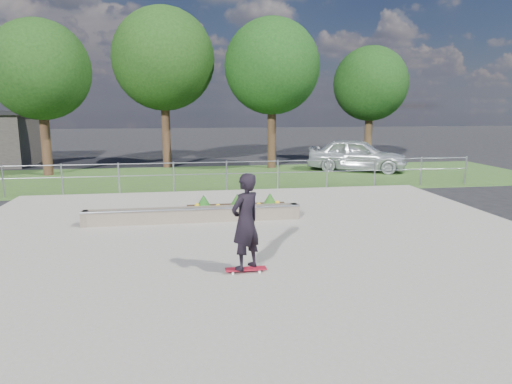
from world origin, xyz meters
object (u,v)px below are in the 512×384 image
planter_bed (238,209)px  parked_car (357,155)px  grind_ledge (193,215)px  skateboarder (246,222)px

planter_bed → parked_car: bearing=51.1°
grind_ledge → parked_car: parked_car is taller
parked_car → skateboarder: bearing=176.7°
planter_bed → skateboarder: 4.81m
planter_bed → skateboarder: bearing=-94.9°
planter_bed → skateboarder: size_ratio=1.53×
grind_ledge → parked_car: 12.57m
grind_ledge → parked_car: (8.40, 9.33, 0.56)m
grind_ledge → skateboarder: 4.34m
planter_bed → parked_car: 11.29m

